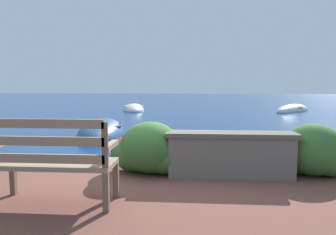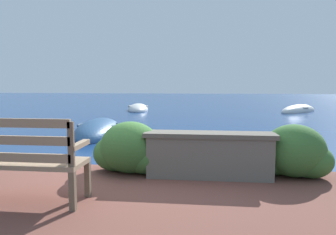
{
  "view_description": "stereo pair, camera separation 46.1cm",
  "coord_description": "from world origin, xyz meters",
  "px_view_note": "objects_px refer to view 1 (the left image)",
  "views": [
    {
      "loc": [
        0.71,
        -4.9,
        1.5
      ],
      "look_at": [
        -0.2,
        6.95,
        0.23
      ],
      "focal_mm": 35.0,
      "sensor_mm": 36.0,
      "label": 1
    },
    {
      "loc": [
        1.17,
        -4.85,
        1.5
      ],
      "look_at": [
        -0.2,
        6.95,
        0.23
      ],
      "focal_mm": 35.0,
      "sensor_mm": 36.0,
      "label": 2
    }
  ],
  "objects_px": {
    "rowboat_mid": "(293,110)",
    "mooring_buoy": "(123,149)",
    "park_bench": "(53,160)",
    "rowboat_far": "(134,109)",
    "rowboat_nearest": "(101,133)"
  },
  "relations": [
    {
      "from": "rowboat_mid",
      "to": "rowboat_far",
      "type": "relative_size",
      "value": 1.0
    },
    {
      "from": "rowboat_far",
      "to": "rowboat_mid",
      "type": "bearing_deg",
      "value": -99.38
    },
    {
      "from": "rowboat_nearest",
      "to": "mooring_buoy",
      "type": "distance_m",
      "value": 2.54
    },
    {
      "from": "park_bench",
      "to": "rowboat_mid",
      "type": "xyz_separation_m",
      "value": [
        6.62,
        14.15,
        -0.65
      ]
    },
    {
      "from": "rowboat_far",
      "to": "mooring_buoy",
      "type": "distance_m",
      "value": 10.8
    },
    {
      "from": "rowboat_mid",
      "to": "mooring_buoy",
      "type": "bearing_deg",
      "value": -171.15
    },
    {
      "from": "mooring_buoy",
      "to": "park_bench",
      "type": "bearing_deg",
      "value": -89.24
    },
    {
      "from": "park_bench",
      "to": "mooring_buoy",
      "type": "bearing_deg",
      "value": 83.49
    },
    {
      "from": "park_bench",
      "to": "rowboat_nearest",
      "type": "bearing_deg",
      "value": 93.95
    },
    {
      "from": "rowboat_mid",
      "to": "mooring_buoy",
      "type": "height_order",
      "value": "rowboat_mid"
    },
    {
      "from": "rowboat_mid",
      "to": "rowboat_far",
      "type": "height_order",
      "value": "rowboat_mid"
    },
    {
      "from": "park_bench",
      "to": "rowboat_mid",
      "type": "height_order",
      "value": "park_bench"
    },
    {
      "from": "rowboat_nearest",
      "to": "rowboat_mid",
      "type": "relative_size",
      "value": 1.08
    },
    {
      "from": "park_bench",
      "to": "rowboat_far",
      "type": "distance_m",
      "value": 14.34
    },
    {
      "from": "park_bench",
      "to": "rowboat_far",
      "type": "height_order",
      "value": "park_bench"
    }
  ]
}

